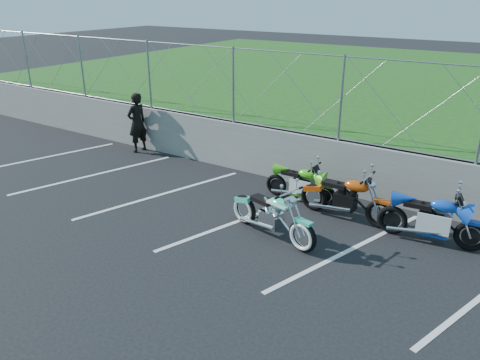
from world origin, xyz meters
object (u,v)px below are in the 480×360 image
Objects in this scene: cruiser_turquoise at (273,217)px; naked_orange at (347,200)px; sportbike_green at (301,185)px; sportbike_blue at (433,221)px; person_standing at (137,123)px.

cruiser_turquoise is 1.02× the size of naked_orange.
sportbike_green is 3.03m from sportbike_blue.
naked_orange is at bearing 73.16° from cruiser_turquoise.
person_standing is (-8.83, 0.96, 0.44)m from sportbike_blue.
person_standing is at bearing 168.62° from sportbike_blue.
naked_orange is at bearing 173.00° from sportbike_blue.
sportbike_blue is 1.14× the size of person_standing.
person_standing is (-6.14, 2.48, 0.46)m from cruiser_turquoise.
sportbike_blue is (3.01, -0.37, 0.06)m from sportbike_green.
cruiser_turquoise is 6.64m from person_standing.
cruiser_turquoise is 1.07× the size of sportbike_blue.
person_standing reaches higher than sportbike_blue.
sportbike_green is 5.88m from person_standing.
person_standing reaches higher than sportbike_green.
cruiser_turquoise reaches higher than naked_orange.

